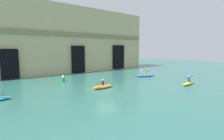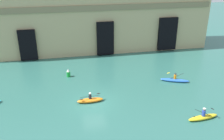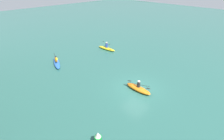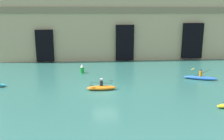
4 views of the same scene
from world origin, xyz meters
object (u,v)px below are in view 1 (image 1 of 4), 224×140
object	(u,v)px
kayak_orange	(103,86)
kayak_blue	(145,75)
kayak_yellow	(188,83)
marker_buoy	(63,79)

from	to	relation	value
kayak_orange	kayak_blue	distance (m)	11.44
kayak_orange	kayak_yellow	size ratio (longest dim) A/B	0.87
marker_buoy	kayak_yellow	bearing A→B (deg)	-44.80
kayak_orange	marker_buoy	world-z (taller)	kayak_orange
kayak_blue	kayak_yellow	distance (m)	8.16
kayak_orange	kayak_yellow	bearing A→B (deg)	151.56
kayak_blue	kayak_yellow	size ratio (longest dim) A/B	1.09
kayak_yellow	marker_buoy	bearing A→B (deg)	129.14
kayak_orange	marker_buoy	xyz separation A→B (m)	(-2.04, 6.96, 0.26)
marker_buoy	kayak_blue	bearing A→B (deg)	-17.55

